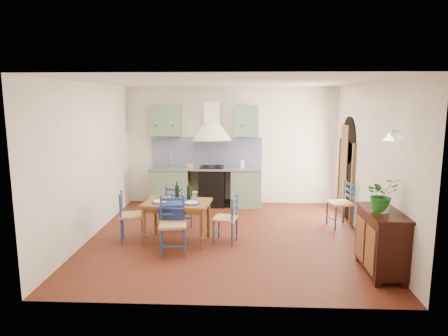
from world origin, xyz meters
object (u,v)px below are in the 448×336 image
Objects in this scene: sideboard at (381,240)px; chair_near at (173,224)px; dining_table at (177,206)px; potted_plant at (382,194)px.

chair_near is at bearing 168.26° from sideboard.
potted_plant is at bearing -21.20° from dining_table.
potted_plant is at bearing -158.72° from sideboard.
sideboard is 2.14× the size of potted_plant.
potted_plant is (3.09, -0.67, 0.70)m from chair_near.
dining_table reaches higher than chair_near.
chair_near is 1.90× the size of potted_plant.
dining_table is at bearing 158.80° from potted_plant.
chair_near is 0.89× the size of sideboard.
sideboard is at bearing 21.28° from potted_plant.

